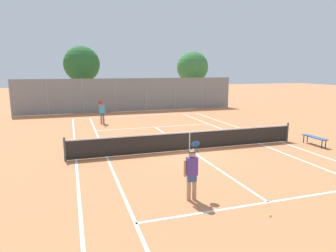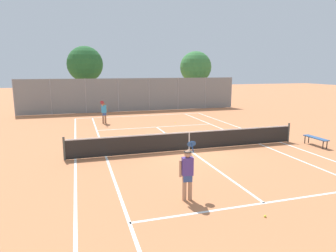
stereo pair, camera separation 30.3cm
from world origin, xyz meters
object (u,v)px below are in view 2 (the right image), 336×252
tree_behind_left (85,65)px  loose_tennis_ball_1 (265,216)px  player_near_side (187,171)px  loose_tennis_ball_0 (175,123)px  player_far_left (104,111)px  tennis_net (189,140)px  tree_behind_right (195,68)px  courtside_bench (316,138)px

tree_behind_left → loose_tennis_ball_1: bearing=-81.5°
player_near_side → loose_tennis_ball_0: 13.58m
player_far_left → loose_tennis_ball_1: bearing=-79.8°
loose_tennis_ball_1 → tree_behind_left: bearing=98.5°
tennis_net → player_far_left: bearing=110.8°
player_far_left → tree_behind_right: bearing=39.8°
tennis_net → loose_tennis_ball_0: bearing=76.9°
player_far_left → player_near_side: bearing=-85.1°
player_near_side → tree_behind_right: 25.75m
tree_behind_left → player_near_side: bearing=-84.9°
player_near_side → courtside_bench: bearing=25.8°
player_far_left → loose_tennis_ball_1: (2.89, -16.10, -0.89)m
player_near_side → courtside_bench: player_near_side is taller
tree_behind_right → courtside_bench: bearing=-92.7°
courtside_bench → tree_behind_left: bearing=119.6°
loose_tennis_ball_1 → courtside_bench: bearing=39.6°
player_far_left → loose_tennis_ball_0: 5.41m
tennis_net → player_far_left: 9.56m
tennis_net → courtside_bench: bearing=-10.1°
tennis_net → loose_tennis_ball_0: 7.70m
tennis_net → player_far_left: (-3.39, 8.93, 0.42)m
player_near_side → tree_behind_left: 24.03m
loose_tennis_ball_0 → player_far_left: bearing=164.3°
player_far_left → tree_behind_left: (-0.90, 9.25, 3.53)m
loose_tennis_ball_1 → tree_behind_right: bearing=72.2°
courtside_bench → player_far_left: bearing=135.0°
player_near_side → player_far_left: 14.47m
tree_behind_left → tree_behind_right: bearing=-0.4°
loose_tennis_ball_0 → tree_behind_right: size_ratio=0.01×
player_near_side → loose_tennis_ball_1: (1.66, -1.69, -0.89)m
loose_tennis_ball_0 → loose_tennis_ball_1: same height
tennis_net → loose_tennis_ball_0: (1.75, 7.48, -0.48)m
loose_tennis_ball_0 → tree_behind_left: size_ratio=0.01×
loose_tennis_ball_0 → tree_behind_right: tree_behind_right is taller
player_far_left → tree_behind_left: size_ratio=0.28×
tennis_net → tree_behind_left: bearing=103.3°
tennis_net → tree_behind_right: (7.63, 18.11, 3.66)m
player_near_side → player_far_left: bearing=94.9°
player_near_side → player_far_left: (-1.23, 14.42, 0.00)m
loose_tennis_ball_1 → tree_behind_left: 26.02m
tennis_net → player_near_side: size_ratio=6.76×
loose_tennis_ball_1 → player_far_left: bearing=100.2°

